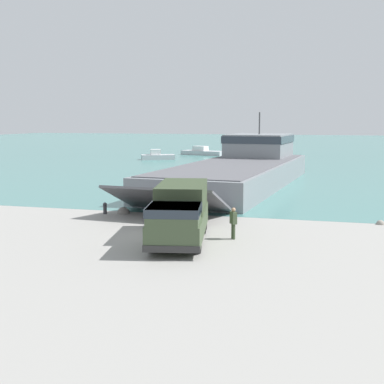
{
  "coord_description": "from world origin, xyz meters",
  "views": [
    {
      "loc": [
        9.07,
        -27.15,
        6.37
      ],
      "look_at": [
        0.54,
        4.16,
        1.89
      ],
      "focal_mm": 50.0,
      "sensor_mm": 36.0,
      "label": 1
    }
  ],
  "objects_px": {
    "mooring_bollard": "(105,208)",
    "moored_boat_a": "(158,156)",
    "moored_boat_b": "(203,152)",
    "landing_craft": "(241,167)",
    "military_truck": "(180,213)",
    "soldier_on_ramp": "(233,221)"
  },
  "relations": [
    {
      "from": "military_truck",
      "to": "mooring_bollard",
      "type": "bearing_deg",
      "value": -142.05
    },
    {
      "from": "landing_craft",
      "to": "military_truck",
      "type": "bearing_deg",
      "value": -82.6
    },
    {
      "from": "landing_craft",
      "to": "military_truck",
      "type": "height_order",
      "value": "landing_craft"
    },
    {
      "from": "moored_boat_a",
      "to": "military_truck",
      "type": "bearing_deg",
      "value": -4.97
    },
    {
      "from": "moored_boat_a",
      "to": "mooring_bollard",
      "type": "distance_m",
      "value": 47.97
    },
    {
      "from": "landing_craft",
      "to": "mooring_bollard",
      "type": "xyz_separation_m",
      "value": [
        -5.89,
        -19.06,
        -1.23
      ]
    },
    {
      "from": "mooring_bollard",
      "to": "moored_boat_a",
      "type": "bearing_deg",
      "value": 104.68
    },
    {
      "from": "moored_boat_a",
      "to": "soldier_on_ramp",
      "type": "bearing_deg",
      "value": -2.06
    },
    {
      "from": "moored_boat_b",
      "to": "mooring_bollard",
      "type": "bearing_deg",
      "value": 23.25
    },
    {
      "from": "military_truck",
      "to": "mooring_bollard",
      "type": "distance_m",
      "value": 9.52
    },
    {
      "from": "military_truck",
      "to": "moored_boat_a",
      "type": "xyz_separation_m",
      "value": [
        -19.27,
        52.64,
        -0.96
      ]
    },
    {
      "from": "landing_craft",
      "to": "moored_boat_a",
      "type": "xyz_separation_m",
      "value": [
        -18.05,
        27.34,
        -1.12
      ]
    },
    {
      "from": "military_truck",
      "to": "moored_boat_b",
      "type": "bearing_deg",
      "value": -177.73
    },
    {
      "from": "moored_boat_a",
      "to": "moored_boat_b",
      "type": "height_order",
      "value": "moored_boat_a"
    },
    {
      "from": "moored_boat_a",
      "to": "moored_boat_b",
      "type": "relative_size",
      "value": 0.68
    },
    {
      "from": "military_truck",
      "to": "moored_boat_b",
      "type": "relative_size",
      "value": 1.01
    },
    {
      "from": "landing_craft",
      "to": "military_truck",
      "type": "relative_size",
      "value": 4.1
    },
    {
      "from": "moored_boat_b",
      "to": "mooring_bollard",
      "type": "xyz_separation_m",
      "value": [
        7.95,
        -58.61,
        -0.08
      ]
    },
    {
      "from": "landing_craft",
      "to": "soldier_on_ramp",
      "type": "xyz_separation_m",
      "value": [
        3.87,
        -24.24,
        -0.68
      ]
    },
    {
      "from": "mooring_bollard",
      "to": "moored_boat_b",
      "type": "bearing_deg",
      "value": 97.73
    },
    {
      "from": "moored_boat_a",
      "to": "mooring_bollard",
      "type": "relative_size",
      "value": 7.11
    },
    {
      "from": "moored_boat_a",
      "to": "moored_boat_b",
      "type": "distance_m",
      "value": 12.91
    }
  ]
}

